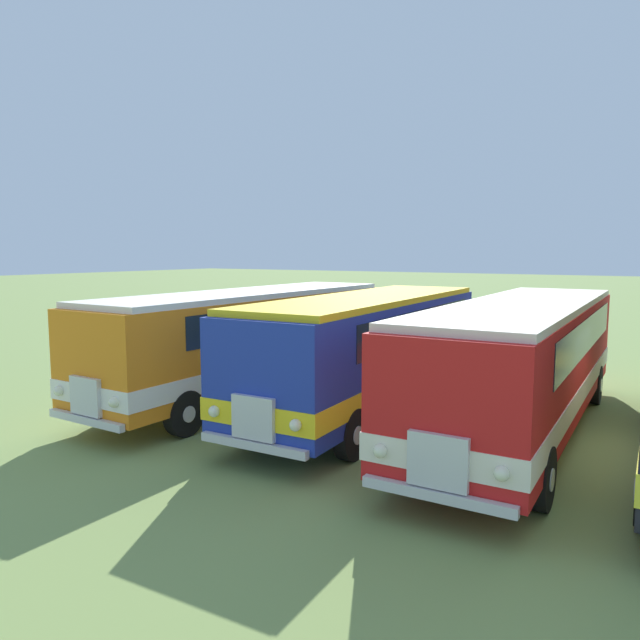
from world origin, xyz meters
name	(u,v)px	position (x,y,z in m)	size (l,w,h in m)	color
ground_plane	(609,453)	(0.00, 0.00, 0.00)	(200.00, 200.00, 0.00)	#7A934C
bus_first_in_row	(253,334)	(-9.27, 0.19, 1.76)	(2.77, 11.04, 2.99)	orange
bus_second_in_row	(369,345)	(-5.56, 0.18, 1.75)	(2.83, 10.00, 2.99)	#1E339E
bus_third_in_row	(524,356)	(-1.85, 0.44, 1.76)	(2.71, 11.27, 2.99)	red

